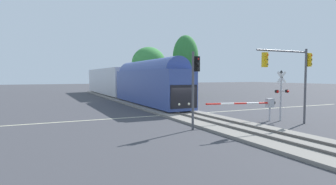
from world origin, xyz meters
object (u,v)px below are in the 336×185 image
Objects in this scene: crossing_gate_near at (262,104)px; traffic_signal_near_right at (293,67)px; traffic_signal_median at (195,78)px; oak_far_right at (186,57)px; crossing_signal_mast at (281,90)px; elm_centre_background at (149,63)px; commuter_train at (124,81)px.

crossing_gate_near is 1.17× the size of traffic_signal_near_right.
traffic_signal_median is at bearing -174.96° from crossing_gate_near.
oak_far_right reaches higher than traffic_signal_median.
traffic_signal_median reaches higher than crossing_signal_mast.
crossing_signal_mast is at bearing -92.17° from elm_centre_background.
crossing_gate_near is 1.61× the size of crossing_signal_mast.
traffic_signal_near_right reaches higher than crossing_gate_near.
traffic_signal_near_right is (-0.76, -1.69, 1.75)m from crossing_signal_mast.
commuter_train is at bearing 101.72° from crossing_signal_mast.
traffic_signal_near_right is (7.27, -1.49, 0.76)m from traffic_signal_median.
elm_centre_background is (9.24, 32.19, 2.52)m from traffic_signal_median.
traffic_signal_median is 33.59m from elm_centre_background.
elm_centre_background reaches higher than crossing_signal_mast.
elm_centre_background is at bearing 87.83° from crossing_signal_mast.
commuter_train is at bearing 84.12° from traffic_signal_median.
oak_far_right reaches higher than elm_centre_background.
traffic_signal_near_right is 33.79m from elm_centre_background.
elm_centre_background is (-5.65, 3.79, -0.98)m from oak_far_right.
oak_far_right is 6.88m from elm_centre_background.
traffic_signal_near_right is 30.97m from oak_far_right.
traffic_signal_median is (-2.68, -26.00, 0.68)m from commuter_train.
crossing_gate_near is 1.27× the size of traffic_signal_median.
crossing_signal_mast is at bearing 65.82° from traffic_signal_near_right.
commuter_train is 27.90m from traffic_signal_near_right.
traffic_signal_near_right is at bearing -93.35° from elm_centre_background.
crossing_gate_near is 3.59m from traffic_signal_near_right.
oak_far_right is at bearing 76.32° from crossing_signal_mast.
traffic_signal_near_right reaches higher than commuter_train.
oak_far_right is at bearing 11.14° from commuter_train.
oak_far_right is at bearing 73.04° from crossing_gate_near.
traffic_signal_median is 32.26m from oak_far_right.
crossing_signal_mast is at bearing -12.53° from crossing_gate_near.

